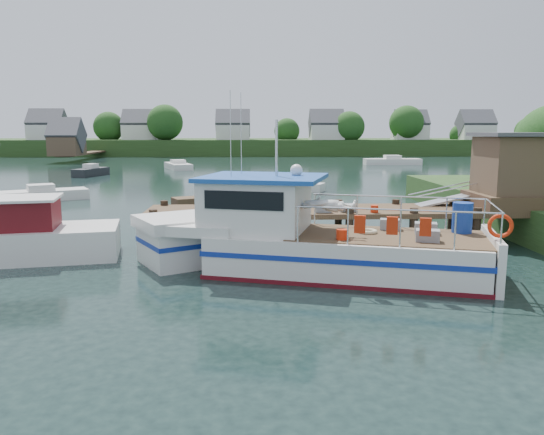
{
  "coord_description": "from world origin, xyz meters",
  "views": [
    {
      "loc": [
        -1.79,
        -21.28,
        4.56
      ],
      "look_at": [
        -1.0,
        -1.5,
        1.3
      ],
      "focal_mm": 35.0,
      "sensor_mm": 36.0,
      "label": 1
    }
  ],
  "objects_px": {
    "moored_b": "(295,186)",
    "moored_e": "(91,171)",
    "lobster_boat": "(301,240)",
    "moored_rowboat": "(205,201)",
    "moored_far": "(392,161)",
    "dock": "(454,188)",
    "moored_a": "(41,194)",
    "moored_d": "(178,166)"
  },
  "relations": [
    {
      "from": "moored_d",
      "to": "moored_e",
      "type": "xyz_separation_m",
      "value": [
        -7.5,
        -9.5,
        0.05
      ]
    },
    {
      "from": "dock",
      "to": "moored_e",
      "type": "bearing_deg",
      "value": 126.55
    },
    {
      "from": "lobster_boat",
      "to": "moored_e",
      "type": "height_order",
      "value": "lobster_boat"
    },
    {
      "from": "moored_far",
      "to": "moored_e",
      "type": "xyz_separation_m",
      "value": [
        -35.25,
        -16.59,
        -0.01
      ]
    },
    {
      "from": "moored_b",
      "to": "moored_e",
      "type": "relative_size",
      "value": 0.98
    },
    {
      "from": "moored_far",
      "to": "moored_d",
      "type": "distance_m",
      "value": 28.65
    },
    {
      "from": "dock",
      "to": "moored_a",
      "type": "bearing_deg",
      "value": 147.75
    },
    {
      "from": "dock",
      "to": "moored_rowboat",
      "type": "xyz_separation_m",
      "value": [
        -11.0,
        9.94,
        -1.83
      ]
    },
    {
      "from": "moored_far",
      "to": "moored_a",
      "type": "bearing_deg",
      "value": -146.3
    },
    {
      "from": "lobster_boat",
      "to": "moored_far",
      "type": "relative_size",
      "value": 1.6
    },
    {
      "from": "dock",
      "to": "moored_a",
      "type": "height_order",
      "value": "dock"
    },
    {
      "from": "moored_d",
      "to": "moored_far",
      "type": "bearing_deg",
      "value": 25.22
    },
    {
      "from": "moored_b",
      "to": "moored_e",
      "type": "height_order",
      "value": "moored_e"
    },
    {
      "from": "lobster_boat",
      "to": "moored_e",
      "type": "relative_size",
      "value": 2.54
    },
    {
      "from": "moored_rowboat",
      "to": "moored_far",
      "type": "distance_m",
      "value": 45.27
    },
    {
      "from": "moored_rowboat",
      "to": "moored_d",
      "type": "distance_m",
      "value": 33.16
    },
    {
      "from": "lobster_boat",
      "to": "moored_far",
      "type": "xyz_separation_m",
      "value": [
        17.44,
        54.11,
        -0.59
      ]
    },
    {
      "from": "moored_rowboat",
      "to": "moored_far",
      "type": "relative_size",
      "value": 0.53
    },
    {
      "from": "moored_e",
      "to": "moored_d",
      "type": "bearing_deg",
      "value": 58.8
    },
    {
      "from": "moored_far",
      "to": "moored_d",
      "type": "bearing_deg",
      "value": -179.31
    },
    {
      "from": "moored_rowboat",
      "to": "moored_a",
      "type": "distance_m",
      "value": 11.82
    },
    {
      "from": "moored_a",
      "to": "moored_rowboat",
      "type": "bearing_deg",
      "value": -27.9
    },
    {
      "from": "moored_rowboat",
      "to": "moored_e",
      "type": "relative_size",
      "value": 0.85
    },
    {
      "from": "moored_d",
      "to": "moored_e",
      "type": "relative_size",
      "value": 1.45
    },
    {
      "from": "lobster_boat",
      "to": "moored_b",
      "type": "relative_size",
      "value": 2.58
    },
    {
      "from": "moored_a",
      "to": "moored_d",
      "type": "bearing_deg",
      "value": 71.81
    },
    {
      "from": "moored_rowboat",
      "to": "moored_d",
      "type": "height_order",
      "value": "moored_rowboat"
    },
    {
      "from": "moored_a",
      "to": "moored_d",
      "type": "relative_size",
      "value": 0.88
    },
    {
      "from": "lobster_boat",
      "to": "moored_d",
      "type": "bearing_deg",
      "value": 118.37
    },
    {
      "from": "lobster_boat",
      "to": "moored_a",
      "type": "relative_size",
      "value": 2.0
    },
    {
      "from": "dock",
      "to": "moored_rowboat",
      "type": "relative_size",
      "value": 4.14
    },
    {
      "from": "moored_b",
      "to": "moored_d",
      "type": "xyz_separation_m",
      "value": [
        -12.07,
        23.51,
        0.05
      ]
    },
    {
      "from": "lobster_boat",
      "to": "moored_far",
      "type": "height_order",
      "value": "lobster_boat"
    },
    {
      "from": "moored_far",
      "to": "moored_b",
      "type": "distance_m",
      "value": 34.39
    },
    {
      "from": "moored_b",
      "to": "moored_rowboat",
      "type": "bearing_deg",
      "value": -133.91
    },
    {
      "from": "dock",
      "to": "moored_e",
      "type": "relative_size",
      "value": 3.52
    },
    {
      "from": "moored_a",
      "to": "moored_b",
      "type": "bearing_deg",
      "value": 8.42
    },
    {
      "from": "moored_rowboat",
      "to": "moored_b",
      "type": "distance_m",
      "value": 10.94
    },
    {
      "from": "dock",
      "to": "lobster_boat",
      "type": "xyz_separation_m",
      "value": [
        -6.69,
        -4.47,
        -1.19
      ]
    },
    {
      "from": "dock",
      "to": "moored_far",
      "type": "xyz_separation_m",
      "value": [
        10.75,
        49.64,
        -1.77
      ]
    },
    {
      "from": "moored_far",
      "to": "dock",
      "type": "bearing_deg",
      "value": -115.87
    },
    {
      "from": "lobster_boat",
      "to": "moored_b",
      "type": "xyz_separation_m",
      "value": [
        1.76,
        23.51,
        -0.69
      ]
    }
  ]
}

